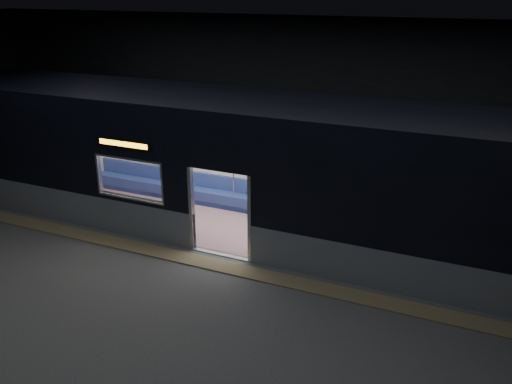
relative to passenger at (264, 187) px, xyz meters
The scene contains 7 objects.
station_floor 3.64m from the passenger, 90.00° to the right, with size 24.00×14.00×0.01m, color #47494C.
station_envelope 4.55m from the passenger, 90.00° to the right, with size 24.00×14.00×5.00m.
tactile_strip 3.10m from the passenger, 90.00° to the right, with size 22.80×0.50×0.03m, color #8C7F59.
metro_car 1.44m from the passenger, 90.06° to the right, with size 18.00×3.04×3.35m.
passenger is the anchor object (origin of this frame).
handbag 0.27m from the passenger, 86.29° to the right, with size 0.30×0.25×0.15m, color black.
transit_map 2.68m from the passenger, ahead, with size 0.94×0.03×0.61m, color white.
Camera 1 is at (5.30, -8.78, 5.82)m, focal length 38.00 mm.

